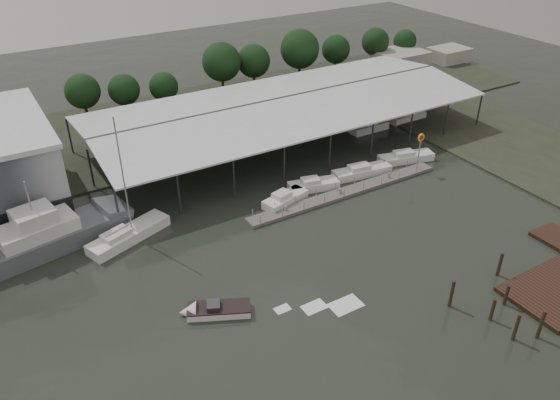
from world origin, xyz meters
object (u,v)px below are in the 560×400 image
shell_fuel_sign (420,145)px  speedboat_underway (213,310)px  white_sailboat (128,235)px  grey_trawler (50,235)px

shell_fuel_sign → speedboat_underway: 37.74m
white_sailboat → speedboat_underway: (3.03, -15.60, -0.27)m
shell_fuel_sign → grey_trawler: 46.94m
grey_trawler → speedboat_underway: bearing=-71.2°
shell_fuel_sign → grey_trawler: (-46.31, 7.29, -2.35)m
shell_fuel_sign → grey_trawler: bearing=171.1°
grey_trawler → speedboat_underway: size_ratio=1.10×
shell_fuel_sign → speedboat_underway: size_ratio=0.34×
white_sailboat → speedboat_underway: bearing=-99.2°
shell_fuel_sign → white_sailboat: bearing=173.7°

